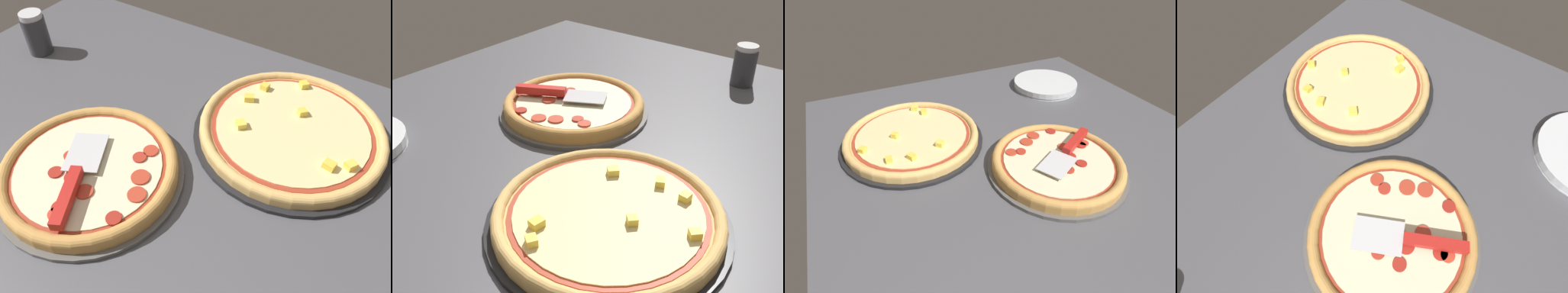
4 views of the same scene
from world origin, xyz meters
TOP-DOWN VIEW (x-y plane):
  - ground_plane at (0.00, 0.00)cm, footprint 134.80×117.91cm
  - pizza_pan_front at (-4.99, -3.17)cm, footprint 37.63×37.63cm
  - pizza_front at (-4.95, -3.18)cm, footprint 35.38×35.38cm
  - pizza_pan_back at (24.44, 28.87)cm, footprint 42.96×42.96cm
  - pizza_back at (24.44, 28.88)cm, footprint 40.38×40.38cm
  - serving_spatula at (-3.17, -8.99)cm, footprint 14.88×22.59cm

SIDE VIEW (x-z plane):
  - ground_plane at x=0.00cm, z-range -3.60..0.00cm
  - pizza_pan_front at x=-4.99cm, z-range 0.00..1.00cm
  - pizza_pan_back at x=24.44cm, z-range 0.00..1.00cm
  - pizza_back at x=24.44cm, z-range 0.63..4.14cm
  - pizza_front at x=-4.95cm, z-range 0.98..4.14cm
  - serving_spatula at x=-3.17cm, z-range 3.96..5.96cm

